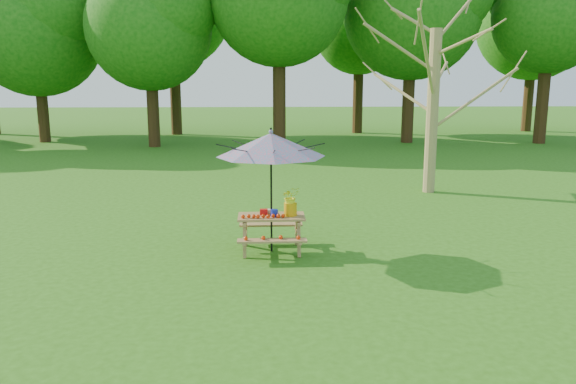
{
  "coord_description": "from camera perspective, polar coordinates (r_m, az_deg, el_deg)",
  "views": [
    {
      "loc": [
        4.79,
        -5.74,
        3.07
      ],
      "look_at": [
        5.27,
        4.08,
        1.1
      ],
      "focal_mm": 35.0,
      "sensor_mm": 36.0,
      "label": 1
    }
  ],
  "objects": [
    {
      "name": "tomatoes_row",
      "position": [
        9.93,
        -2.54,
        -2.46
      ],
      "size": [
        0.77,
        0.13,
        0.07
      ],
      "primitive_type": null,
      "color": "red",
      "rests_on": "picnic_table"
    },
    {
      "name": "patio_umbrella",
      "position": [
        9.89,
        -1.74,
        4.81
      ],
      "size": [
        2.03,
        2.03,
        2.25
      ],
      "color": "black",
      "rests_on": "ground"
    },
    {
      "name": "picnic_table",
      "position": [
        10.2,
        -1.69,
        -4.28
      ],
      "size": [
        1.2,
        1.32,
        0.67
      ],
      "color": "olive",
      "rests_on": "ground"
    },
    {
      "name": "produce_bins",
      "position": [
        10.14,
        -1.88,
        -2.07
      ],
      "size": [
        0.32,
        0.4,
        0.13
      ],
      "color": "red",
      "rests_on": "picnic_table"
    },
    {
      "name": "flower_bucket",
      "position": [
        10.05,
        0.25,
        -0.86
      ],
      "size": [
        0.39,
        0.36,
        0.52
      ],
      "color": "#E29E0B",
      "rests_on": "picnic_table"
    }
  ]
}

